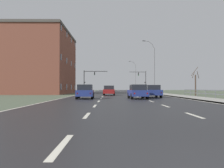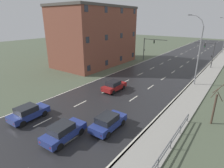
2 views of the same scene
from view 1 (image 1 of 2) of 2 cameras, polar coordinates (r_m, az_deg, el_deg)
ground_plane at (r=51.00m, az=1.02°, el=-2.35°), size 160.00×160.00×0.12m
road_asphalt_strip at (r=62.99m, az=0.73°, el=-2.01°), size 14.00×120.00×0.03m
sidewalk_right at (r=63.73m, az=8.34°, el=-1.95°), size 3.00×120.00×0.12m
street_lamp_midground at (r=48.91m, az=9.89°, el=3.89°), size 2.48×0.24×10.83m
street_lamp_distant at (r=83.73m, az=5.55°, el=1.81°), size 2.43×0.24×10.59m
traffic_signal_right at (r=62.03m, az=7.37°, el=1.33°), size 4.31×0.36×5.56m
traffic_signal_left at (r=60.59m, az=-5.56°, el=1.54°), size 5.99×0.36×5.65m
car_distant at (r=26.20m, az=6.15°, el=-1.82°), size 2.00×4.19×1.57m
car_far_left at (r=26.22m, az=-6.43°, el=-1.82°), size 1.96×4.16×1.57m
car_near_left at (r=38.10m, az=-0.69°, el=-1.54°), size 1.93×4.15×1.57m
car_mid_centre at (r=30.09m, az=9.60°, el=-1.70°), size 1.91×4.14×1.57m
brick_building at (r=52.21m, az=-16.14°, el=4.90°), size 11.07×19.28×12.93m
bare_tree_mid at (r=39.04m, az=19.33°, el=0.11°), size 1.11×1.20×4.51m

